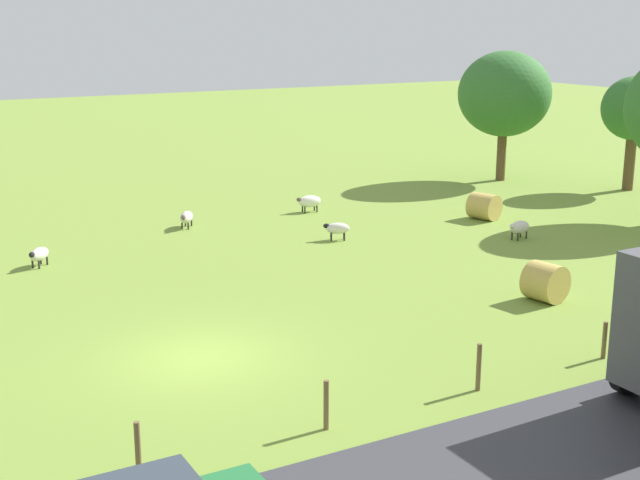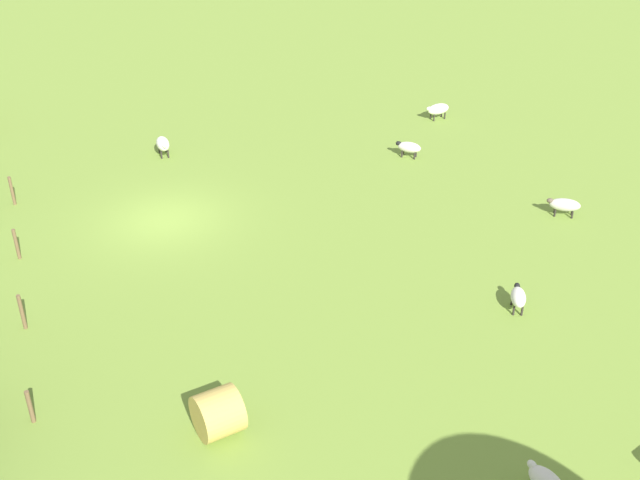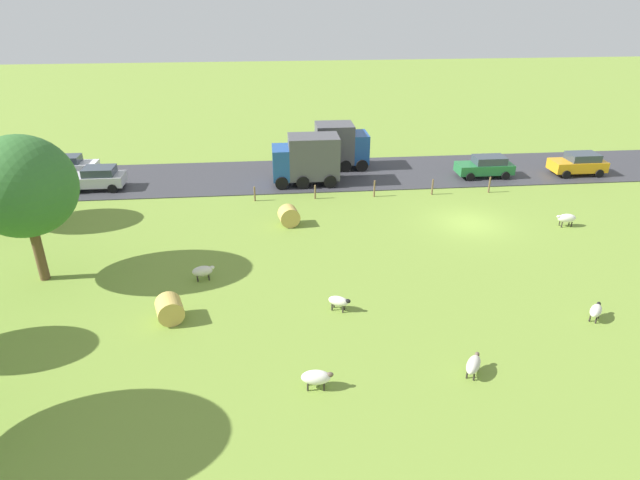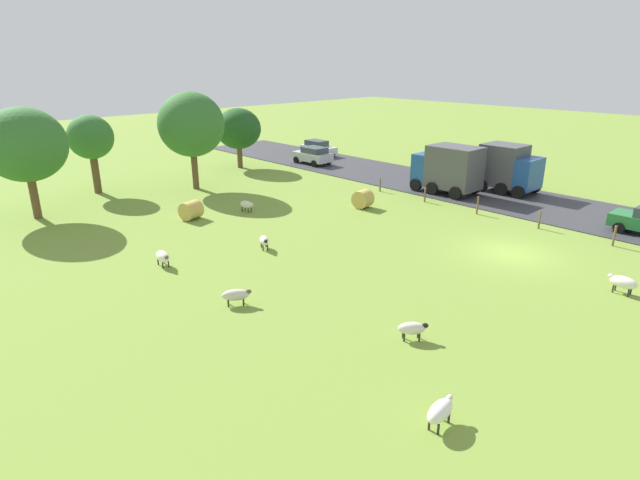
# 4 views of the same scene
# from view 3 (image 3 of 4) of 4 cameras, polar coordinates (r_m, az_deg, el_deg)

# --- Properties ---
(ground_plane) EXTENTS (160.00, 160.00, 0.00)m
(ground_plane) POSITION_cam_3_polar(r_m,az_deg,el_deg) (34.91, 15.61, 1.75)
(ground_plane) COLOR olive
(road_strip) EXTENTS (8.00, 80.00, 0.06)m
(road_strip) POSITION_cam_3_polar(r_m,az_deg,el_deg) (43.98, 11.07, 7.20)
(road_strip) COLOR #38383D
(road_strip) RESTS_ON ground_plane
(sheep_0) EXTENTS (0.84, 1.09, 0.71)m
(sheep_0) POSITION_cam_3_polar(r_m,az_deg,el_deg) (24.60, 2.02, -6.53)
(sheep_0) COLOR silver
(sheep_0) RESTS_ON ground_plane
(sheep_1) EXTENTS (1.06, 1.02, 0.69)m
(sheep_1) POSITION_cam_3_polar(r_m,az_deg,el_deg) (26.94, 27.34, -6.70)
(sheep_1) COLOR silver
(sheep_1) RESTS_ON ground_plane
(sheep_2) EXTENTS (0.72, 1.17, 0.76)m
(sheep_2) POSITION_cam_3_polar(r_m,az_deg,el_deg) (27.65, -12.39, -3.25)
(sheep_2) COLOR silver
(sheep_2) RESTS_ON ground_plane
(sheep_4) EXTENTS (0.65, 1.22, 0.77)m
(sheep_4) POSITION_cam_3_polar(r_m,az_deg,el_deg) (20.31, -0.40, -14.42)
(sheep_4) COLOR white
(sheep_4) RESTS_ON ground_plane
(sheep_5) EXTENTS (0.56, 1.24, 0.81)m
(sheep_5) POSITION_cam_3_polar(r_m,az_deg,el_deg) (36.30, 24.78, 2.12)
(sheep_5) COLOR white
(sheep_5) RESTS_ON ground_plane
(sheep_6) EXTENTS (1.22, 1.03, 0.70)m
(sheep_6) POSITION_cam_3_polar(r_m,az_deg,el_deg) (21.75, 16.04, -12.63)
(sheep_6) COLOR beige
(sheep_6) RESTS_ON ground_plane
(hay_bale_0) EXTENTS (1.25, 1.39, 1.23)m
(hay_bale_0) POSITION_cam_3_polar(r_m,az_deg,el_deg) (33.17, -3.33, 2.58)
(hay_bale_0) COLOR tan
(hay_bale_0) RESTS_ON ground_plane
(hay_bale_1) EXTENTS (1.46, 1.45, 1.16)m
(hay_bale_1) POSITION_cam_3_polar(r_m,az_deg,el_deg) (24.77, -15.73, -7.10)
(hay_bale_1) COLOR tan
(hay_bale_1) RESTS_ON ground_plane
(tree_0) EXTENTS (4.99, 4.99, 7.40)m
(tree_0) POSITION_cam_3_polar(r_m,az_deg,el_deg) (28.89, -29.15, 4.97)
(tree_0) COLOR brown
(tree_0) RESTS_ON ground_plane
(tree_3) EXTENTS (4.13, 4.13, 5.44)m
(tree_3) POSITION_cam_3_polar(r_m,az_deg,el_deg) (37.40, -30.96, 6.46)
(tree_3) COLOR brown
(tree_3) RESTS_ON ground_plane
(fence_post_0) EXTENTS (0.12, 0.12, 1.17)m
(fence_post_0) POSITION_cam_3_polar(r_m,az_deg,el_deg) (40.38, 17.61, 5.63)
(fence_post_0) COLOR brown
(fence_post_0) RESTS_ON ground_plane
(fence_post_1) EXTENTS (0.12, 0.12, 1.14)m
(fence_post_1) POSITION_cam_3_polar(r_m,az_deg,el_deg) (38.95, 11.89, 5.55)
(fence_post_1) COLOR brown
(fence_post_1) RESTS_ON ground_plane
(fence_post_2) EXTENTS (0.12, 0.12, 1.19)m
(fence_post_2) POSITION_cam_3_polar(r_m,az_deg,el_deg) (37.92, 5.81, 5.47)
(fence_post_2) COLOR brown
(fence_post_2) RESTS_ON ground_plane
(fence_post_3) EXTENTS (0.12, 0.12, 1.01)m
(fence_post_3) POSITION_cam_3_polar(r_m,az_deg,el_deg) (37.37, -0.53, 5.15)
(fence_post_3) COLOR brown
(fence_post_3) RESTS_ON ground_plane
(fence_post_4) EXTENTS (0.12, 0.12, 1.03)m
(fence_post_4) POSITION_cam_3_polar(r_m,az_deg,el_deg) (37.25, -6.98, 4.91)
(fence_post_4) COLOR brown
(fence_post_4) RESTS_ON ground_plane
(truck_0) EXTENTS (2.82, 4.87, 3.58)m
(truck_0) POSITION_cam_3_polar(r_m,az_deg,el_deg) (39.90, -1.40, 8.67)
(truck_0) COLOR #1E4C99
(truck_0) RESTS_ON road_strip
(truck_1) EXTENTS (2.85, 4.15, 3.56)m
(truck_1) POSITION_cam_3_polar(r_m,az_deg,el_deg) (43.64, 2.18, 10.10)
(truck_1) COLOR #1E4C99
(truck_1) RESTS_ON road_strip
(car_0) EXTENTS (2.13, 3.93, 1.63)m
(car_0) POSITION_cam_3_polar(r_m,az_deg,el_deg) (42.18, -22.64, 6.14)
(car_0) COLOR #B7B7BC
(car_0) RESTS_ON road_strip
(car_1) EXTENTS (2.12, 4.12, 1.68)m
(car_1) POSITION_cam_3_polar(r_m,az_deg,el_deg) (46.76, 25.85, 7.36)
(car_1) COLOR orange
(car_1) RESTS_ON road_strip
(car_2) EXTENTS (1.93, 3.98, 1.53)m
(car_2) POSITION_cam_3_polar(r_m,az_deg,el_deg) (46.35, -25.15, 7.25)
(car_2) COLOR silver
(car_2) RESTS_ON road_strip
(car_3) EXTENTS (2.00, 4.26, 1.62)m
(car_3) POSITION_cam_3_polar(r_m,az_deg,el_deg) (43.52, 17.22, 7.53)
(car_3) COLOR #237238
(car_3) RESTS_ON road_strip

